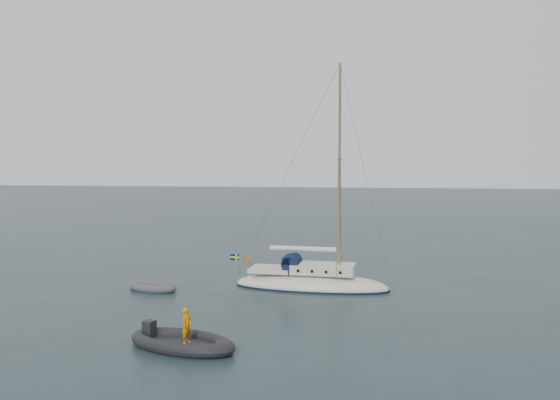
# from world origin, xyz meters

# --- Properties ---
(ground) EXTENTS (300.00, 300.00, 0.00)m
(ground) POSITION_xyz_m (0.00, 0.00, 0.00)
(ground) COLOR black
(ground) RESTS_ON ground
(sailboat) EXTENTS (8.90, 2.67, 12.67)m
(sailboat) POSITION_xyz_m (-0.83, 2.49, 0.96)
(sailboat) COLOR #F0E3CE
(sailboat) RESTS_ON ground
(dinghy) EXTENTS (2.85, 1.29, 0.41)m
(dinghy) POSITION_xyz_m (-9.13, 0.37, 0.18)
(dinghy) COLOR #4A4A4F
(dinghy) RESTS_ON ground
(rib) EXTENTS (4.36, 1.98, 1.55)m
(rib) POSITION_xyz_m (-4.25, -8.21, 0.25)
(rib) COLOR black
(rib) RESTS_ON ground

